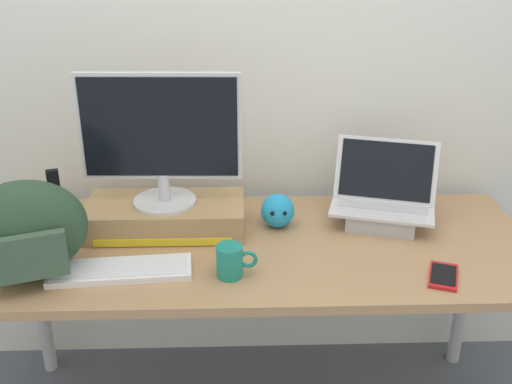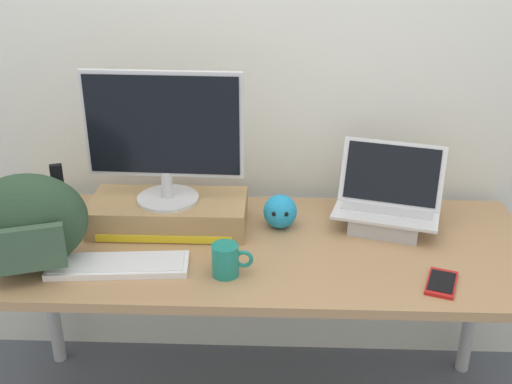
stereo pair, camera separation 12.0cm
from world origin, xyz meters
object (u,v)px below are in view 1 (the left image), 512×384
Objects in this scene: desktop_monitor at (161,138)px; messenger_backpack at (24,230)px; plush_toy at (278,211)px; external_keyboard at (120,270)px; open_laptop at (382,206)px; coffee_mug at (231,261)px; toner_box_yellow at (166,216)px; cell_phone at (443,276)px.

desktop_monitor reaches higher than messenger_backpack.
plush_toy is at bearing 2.72° from messenger_backpack.
external_keyboard is at bearing -109.69° from desktop_monitor.
messenger_backpack is 0.79m from plush_toy.
external_keyboard is (-0.83, -0.30, -0.05)m from open_laptop.
coffee_mug is at bearing -51.56° from desktop_monitor.
toner_box_yellow is at bearing -178.04° from plush_toy.
cell_phone is at bearing -21.26° from toner_box_yellow.
toner_box_yellow and coffee_mug have the same top height.
desktop_monitor is at bearing 126.45° from coffee_mug.
external_keyboard is (-0.11, -0.27, -0.04)m from toner_box_yellow.
plush_toy is at bearing 1.96° from toner_box_yellow.
open_laptop reaches higher than external_keyboard.
desktop_monitor is 0.45m from coffee_mug.
coffee_mug reaches higher than external_keyboard.
external_keyboard is 3.75× the size of plush_toy.
desktop_monitor reaches higher than plush_toy.
toner_box_yellow is 3.20× the size of cell_phone.
messenger_backpack reaches higher than coffee_mug.
cell_phone is (0.82, -0.32, -0.04)m from toner_box_yellow.
open_laptop is at bearing 32.63° from coffee_mug.
toner_box_yellow is 0.89m from cell_phone.
desktop_monitor reaches higher than toner_box_yellow.
plush_toy is (0.15, 0.30, 0.01)m from coffee_mug.
external_keyboard is at bearing -144.40° from open_laptop.
messenger_backpack reaches higher than cell_phone.
messenger_backpack is 3.53× the size of plush_toy.
desktop_monitor is 0.45m from plush_toy.
open_laptop is 2.40× the size of cell_phone.
toner_box_yellow is at bearing -161.93° from open_laptop.
messenger_backpack reaches higher than toner_box_yellow.
toner_box_yellow reaches higher than cell_phone.
messenger_backpack is (-0.26, 0.01, 0.13)m from external_keyboard.
cell_phone is (1.19, -0.06, -0.14)m from messenger_backpack.
plush_toy is at bearing 4.13° from desktop_monitor.
coffee_mug is (-0.51, -0.32, -0.01)m from open_laptop.
toner_box_yellow is 1.33× the size of open_laptop.
open_laptop is 0.91× the size of external_keyboard.
desktop_monitor reaches higher than coffee_mug.
coffee_mug is (0.58, -0.03, -0.10)m from messenger_backpack.
coffee_mug is (0.21, -0.29, 0.00)m from toner_box_yellow.
plush_toy is at bearing 63.22° from coffee_mug.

